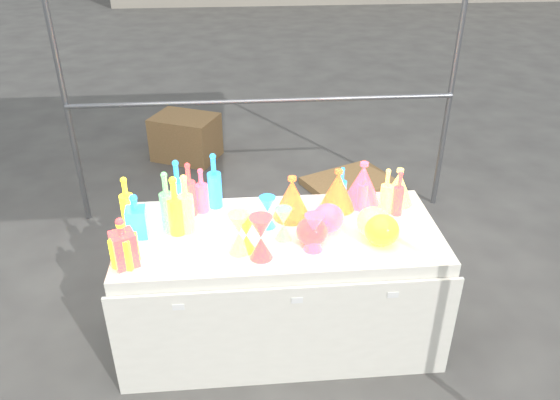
{
  "coord_description": "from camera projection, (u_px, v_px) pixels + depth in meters",
  "views": [
    {
      "loc": [
        -0.22,
        -2.57,
        2.42
      ],
      "look_at": [
        0.0,
        0.0,
        0.95
      ],
      "focal_mm": 35.0,
      "sensor_mm": 36.0,
      "label": 1
    }
  ],
  "objects": [
    {
      "name": "ground",
      "position": [
        280.0,
        330.0,
        3.45
      ],
      "size": [
        80.0,
        80.0,
        0.0
      ],
      "primitive_type": "plane",
      "color": "#64615C",
      "rests_on": "ground"
    },
    {
      "name": "display_table",
      "position": [
        280.0,
        285.0,
        3.25
      ],
      "size": [
        1.84,
        0.83,
        0.75
      ],
      "color": "white",
      "rests_on": "ground"
    },
    {
      "name": "cardboard_box_closed",
      "position": [
        186.0,
        137.0,
        5.56
      ],
      "size": [
        0.75,
        0.66,
        0.45
      ],
      "primitive_type": "cube",
      "rotation": [
        0.0,
        0.0,
        -0.43
      ],
      "color": "#A57A4A",
      "rests_on": "ground"
    },
    {
      "name": "cardboard_box_flat",
      "position": [
        350.0,
        183.0,
        5.11
      ],
      "size": [
        0.94,
        0.83,
        0.07
      ],
      "primitive_type": "cube",
      "rotation": [
        0.0,
        0.0,
        0.43
      ],
      "color": "#A57A4A",
      "rests_on": "ground"
    },
    {
      "name": "bottle_0",
      "position": [
        127.0,
        202.0,
        3.05
      ],
      "size": [
        0.1,
        0.1,
        0.31
      ],
      "primitive_type": null,
      "rotation": [
        0.0,
        0.0,
        0.33
      ],
      "color": "#D94E14",
      "rests_on": "display_table"
    },
    {
      "name": "bottle_1",
      "position": [
        214.0,
        181.0,
        3.22
      ],
      "size": [
        0.09,
        0.09,
        0.35
      ],
      "primitive_type": null,
      "rotation": [
        0.0,
        0.0,
        -0.08
      ],
      "color": "green",
      "rests_on": "display_table"
    },
    {
      "name": "bottle_2",
      "position": [
        189.0,
        189.0,
        3.15
      ],
      "size": [
        0.09,
        0.09,
        0.34
      ],
      "primitive_type": null,
      "rotation": [
        0.0,
        0.0,
        0.36
      ],
      "color": "orange",
      "rests_on": "display_table"
    },
    {
      "name": "bottle_3",
      "position": [
        202.0,
        190.0,
        3.19
      ],
      "size": [
        0.1,
        0.1,
        0.28
      ],
      "primitive_type": null,
      "rotation": [
        0.0,
        0.0,
        0.39
      ],
      "color": "#222ACA",
      "rests_on": "display_table"
    },
    {
      "name": "bottle_4",
      "position": [
        186.0,
        204.0,
        2.99
      ],
      "size": [
        0.09,
        0.09,
        0.35
      ],
      "primitive_type": null,
      "rotation": [
        0.0,
        0.0,
        -0.06
      ],
      "color": "teal",
      "rests_on": "display_table"
    },
    {
      "name": "bottle_5",
      "position": [
        167.0,
        202.0,
        2.98
      ],
      "size": [
        0.09,
        0.09,
        0.37
      ],
      "primitive_type": null,
      "rotation": [
        0.0,
        0.0,
        0.05
      ],
      "color": "#B824A6",
      "rests_on": "display_table"
    },
    {
      "name": "bottle_6",
      "position": [
        175.0,
        206.0,
        2.97
      ],
      "size": [
        0.09,
        0.09,
        0.35
      ],
      "primitive_type": null,
      "rotation": [
        0.0,
        0.0,
        -0.03
      ],
      "color": "#D94E14",
      "rests_on": "display_table"
    },
    {
      "name": "bottle_7",
      "position": [
        178.0,
        188.0,
        3.14
      ],
      "size": [
        0.1,
        0.1,
        0.35
      ],
      "primitive_type": null,
      "rotation": [
        0.0,
        0.0,
        0.17
      ],
      "color": "green",
      "rests_on": "display_table"
    },
    {
      "name": "decanter_0",
      "position": [
        123.0,
        243.0,
        2.73
      ],
      "size": [
        0.13,
        0.13,
        0.26
      ],
      "primitive_type": null,
      "rotation": [
        0.0,
        0.0,
        -0.29
      ],
      "color": "#D94E14",
      "rests_on": "display_table"
    },
    {
      "name": "decanter_1",
      "position": [
        123.0,
        242.0,
        2.73
      ],
      "size": [
        0.15,
        0.15,
        0.28
      ],
      "primitive_type": null,
      "rotation": [
        0.0,
        0.0,
        0.42
      ],
      "color": "orange",
      "rests_on": "display_table"
    },
    {
      "name": "decanter_2",
      "position": [
        136.0,
        216.0,
        2.96
      ],
      "size": [
        0.11,
        0.11,
        0.26
      ],
      "primitive_type": null,
      "rotation": [
        0.0,
        0.0,
        0.08
      ],
      "color": "green",
      "rests_on": "display_table"
    },
    {
      "name": "hourglass_0",
      "position": [
        261.0,
        238.0,
        2.79
      ],
      "size": [
        0.15,
        0.15,
        0.24
      ],
      "primitive_type": null,
      "rotation": [
        0.0,
        0.0,
        0.26
      ],
      "color": "orange",
      "rests_on": "display_table"
    },
    {
      "name": "hourglass_1",
      "position": [
        314.0,
        233.0,
        2.87
      ],
      "size": [
        0.13,
        0.13,
        0.21
      ],
      "primitive_type": null,
      "rotation": [
        0.0,
        0.0,
        0.29
      ],
      "color": "#222ACA",
      "rests_on": "display_table"
    },
    {
      "name": "hourglass_2",
      "position": [
        239.0,
        233.0,
        2.84
      ],
      "size": [
        0.15,
        0.15,
        0.23
      ],
      "primitive_type": null,
      "rotation": [
        0.0,
        0.0,
        -0.36
      ],
      "color": "teal",
      "rests_on": "display_table"
    },
    {
      "name": "hourglass_3",
      "position": [
        283.0,
        224.0,
        2.96
      ],
      "size": [
        0.12,
        0.12,
        0.19
      ],
      "primitive_type": null,
      "rotation": [
        0.0,
        0.0,
        0.4
      ],
      "color": "#B824A6",
      "rests_on": "display_table"
    },
    {
      "name": "hourglass_4",
      "position": [
        246.0,
        235.0,
        2.86
      ],
      "size": [
        0.11,
        0.11,
        0.19
      ],
      "primitive_type": null,
      "rotation": [
        0.0,
        0.0,
        0.19
      ],
      "color": "#D94E14",
      "rests_on": "display_table"
    },
    {
      "name": "hourglass_5",
      "position": [
        267.0,
        212.0,
        3.07
      ],
      "size": [
        0.1,
        0.1,
        0.19
      ],
      "primitive_type": null,
      "rotation": [
        0.0,
        0.0,
        0.03
      ],
      "color": "green",
      "rests_on": "display_table"
    },
    {
      "name": "globe_0",
      "position": [
        382.0,
        232.0,
        2.93
      ],
      "size": [
        0.22,
        0.22,
        0.15
      ],
      "primitive_type": null,
      "rotation": [
        0.0,
        0.0,
        -0.19
      ],
      "color": "#D94E14",
      "rests_on": "display_table"
    },
    {
      "name": "globe_1",
      "position": [
        373.0,
        224.0,
        3.0
      ],
      "size": [
        0.23,
        0.23,
        0.15
      ],
      "primitive_type": null,
      "rotation": [
        0.0,
        0.0,
        -0.28
      ],
      "color": "teal",
      "rests_on": "display_table"
    },
    {
      "name": "globe_2",
      "position": [
        312.0,
        233.0,
        2.93
      ],
      "size": [
        0.19,
        0.19,
        0.14
      ],
      "primitive_type": null,
      "rotation": [
        0.0,
        0.0,
        -0.12
      ],
      "color": "orange",
      "rests_on": "display_table"
    },
    {
      "name": "globe_3",
      "position": [
        328.0,
        219.0,
        3.04
      ],
      "size": [
        0.23,
        0.23,
        0.14
      ],
      "primitive_type": null,
      "rotation": [
        0.0,
        0.0,
        -0.39
      ],
      "color": "#222ACA",
      "rests_on": "display_table"
    },
    {
      "name": "lampshade_0",
      "position": [
        292.0,
        197.0,
        3.15
      ],
      "size": [
        0.28,
        0.28,
        0.26
      ],
      "primitive_type": null,
      "rotation": [
        0.0,
        0.0,
        0.34
      ],
      "color": "gold",
      "rests_on": "display_table"
    },
    {
      "name": "lampshade_1",
      "position": [
        338.0,
        189.0,
        3.24
      ],
      "size": [
        0.28,
        0.28,
        0.25
      ],
      "primitive_type": null,
      "rotation": [
        0.0,
        0.0,
        0.43
      ],
      "color": "gold",
      "rests_on": "display_table"
    },
    {
      "name": "lampshade_2",
      "position": [
        363.0,
        183.0,
        3.29
      ],
      "size": [
        0.25,
        0.25,
        0.27
      ],
      "primitive_type": null,
      "rotation": [
        0.0,
        0.0,
        -0.08
      ],
      "color": "#222ACA",
      "rests_on": "display_table"
    },
    {
      "name": "lampshade_3",
      "position": [
        399.0,
        186.0,
        3.3
      ],
      "size": [
        0.23,
        0.23,
        0.23
      ],
      "primitive_type": null,
      "rotation": [
        0.0,
        0.0,
        -0.27
      ],
      "color": "teal",
      "rests_on": "display_table"
    },
    {
      "name": "bottle_8",
      "position": [
        342.0,
        187.0,
        3.25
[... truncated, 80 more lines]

